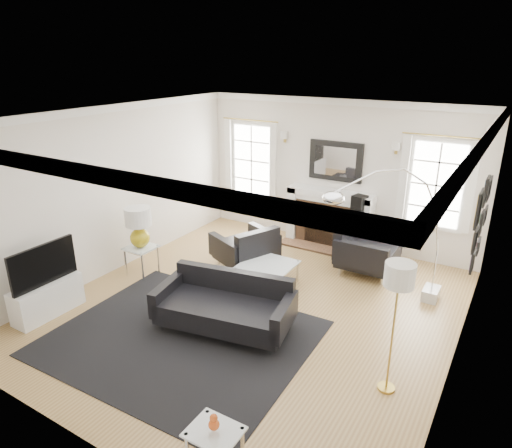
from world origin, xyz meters
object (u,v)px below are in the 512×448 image
Objects in this scene: sofa at (226,306)px; coffee_table at (267,266)px; armchair_right at (364,250)px; fireplace at (329,219)px; arc_floor_lamp at (387,231)px; armchair_left at (247,249)px; gourd_lamp at (139,225)px.

sofa is 2.40× the size of coffee_table.
fireplace is at bearing 142.56° from armchair_right.
sofa is at bearing -133.33° from arc_floor_lamp.
sofa is 1.37m from coffee_table.
coffee_table is (-0.13, 1.36, 0.01)m from sofa.
fireplace reaches higher than armchair_right.
fireplace is at bearing 84.73° from coffee_table.
armchair_right is (1.04, 2.69, 0.07)m from sofa.
armchair_left is 0.57× the size of arc_floor_lamp.
armchair_right is at bearing 33.44° from gourd_lamp.
fireplace is 2.46× the size of gourd_lamp.
coffee_table is at bearing -95.27° from fireplace.
gourd_lamp is (-3.18, -2.10, 0.51)m from armchair_right.
armchair_left reaches higher than coffee_table.
sofa is 2.85× the size of gourd_lamp.
armchair_right is 3.84m from gourd_lamp.
arc_floor_lamp is (3.77, 1.14, 0.26)m from gourd_lamp.
sofa is at bearing -66.62° from armchair_left.
arc_floor_lamp is at bearing -58.46° from armchair_right.
armchair_right is (0.98, -0.75, -0.15)m from fireplace.
sofa is at bearing -84.45° from coffee_table.
gourd_lamp reaches higher than sofa.
fireplace reaches higher than armchair_left.
arc_floor_lamp reaches higher than coffee_table.
fireplace is 1.38× the size of armchair_left.
gourd_lamp reaches higher than armchair_left.
arc_floor_lamp is (0.59, -0.96, 0.78)m from armchair_right.
gourd_lamp is 3.94m from arc_floor_lamp.
gourd_lamp is at bearing -163.22° from arc_floor_lamp.
arc_floor_lamp is at bearing 16.78° from gourd_lamp.
gourd_lamp is at bearing -146.56° from armchair_right.
gourd_lamp is at bearing -127.69° from fireplace.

